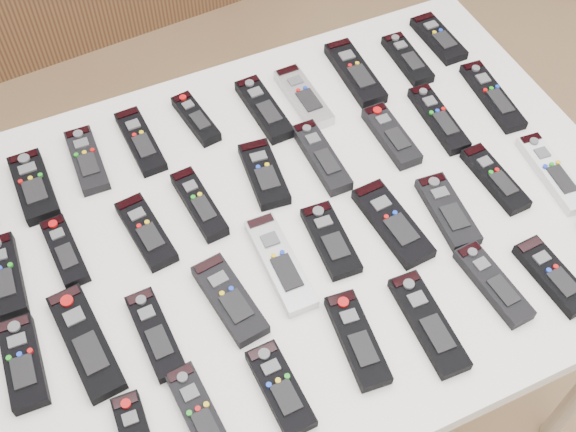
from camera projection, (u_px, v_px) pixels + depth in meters
name	position (u px, v px, depth m)	size (l,w,h in m)	color
ground	(327.00, 390.00, 1.93)	(4.00, 4.00, 0.00)	#956E4C
table	(288.00, 241.00, 1.35)	(1.25, 0.88, 0.78)	white
remote_1	(34.00, 187.00, 1.34)	(0.06, 0.16, 0.02)	black
remote_2	(87.00, 160.00, 1.38)	(0.05, 0.16, 0.02)	black
remote_3	(140.00, 141.00, 1.41)	(0.05, 0.17, 0.02)	black
remote_4	(196.00, 119.00, 1.44)	(0.04, 0.14, 0.02)	black
remote_5	(264.00, 109.00, 1.45)	(0.05, 0.17, 0.02)	black
remote_6	(304.00, 97.00, 1.47)	(0.05, 0.17, 0.02)	#B7B7BC
remote_7	(355.00, 73.00, 1.52)	(0.06, 0.19, 0.02)	black
remote_8	(407.00, 59.00, 1.54)	(0.05, 0.15, 0.02)	black
remote_9	(438.00, 38.00, 1.58)	(0.05, 0.15, 0.02)	black
remote_10	(3.00, 277.00, 1.22)	(0.06, 0.16, 0.02)	black
remote_11	(65.00, 251.00, 1.25)	(0.04, 0.15, 0.02)	black
remote_12	(146.00, 232.00, 1.28)	(0.05, 0.16, 0.02)	black
remote_13	(199.00, 204.00, 1.31)	(0.04, 0.16, 0.02)	black
remote_14	(264.00, 174.00, 1.35)	(0.06, 0.15, 0.02)	black
remote_15	(321.00, 157.00, 1.38)	(0.05, 0.18, 0.02)	black
remote_16	(391.00, 136.00, 1.41)	(0.05, 0.16, 0.02)	black
remote_17	(438.00, 119.00, 1.44)	(0.05, 0.18, 0.02)	black
remote_18	(492.00, 96.00, 1.48)	(0.05, 0.20, 0.02)	black
remote_19	(23.00, 363.00, 1.13)	(0.05, 0.16, 0.02)	black
remote_20	(86.00, 342.00, 1.15)	(0.06, 0.21, 0.02)	black
remote_21	(155.00, 334.00, 1.16)	(0.05, 0.16, 0.02)	black
remote_22	(230.00, 299.00, 1.19)	(0.06, 0.17, 0.02)	black
remote_23	(280.00, 263.00, 1.24)	(0.05, 0.20, 0.02)	#B7B7BC
remote_24	(331.00, 240.00, 1.27)	(0.06, 0.15, 0.02)	black
remote_25	(393.00, 223.00, 1.29)	(0.06, 0.18, 0.02)	black
remote_26	(448.00, 211.00, 1.30)	(0.06, 0.16, 0.02)	black
remote_27	(495.00, 179.00, 1.35)	(0.05, 0.16, 0.02)	black
remote_28	(552.00, 173.00, 1.36)	(0.05, 0.19, 0.02)	silver
remote_31	(201.00, 417.00, 1.08)	(0.05, 0.17, 0.02)	black
remote_32	(280.00, 389.00, 1.10)	(0.05, 0.15, 0.02)	black
remote_33	(357.00, 339.00, 1.15)	(0.05, 0.17, 0.02)	black
remote_34	(428.00, 323.00, 1.17)	(0.05, 0.19, 0.02)	black
remote_35	(493.00, 284.00, 1.21)	(0.05, 0.16, 0.02)	black
remote_36	(553.00, 276.00, 1.22)	(0.05, 0.15, 0.02)	black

